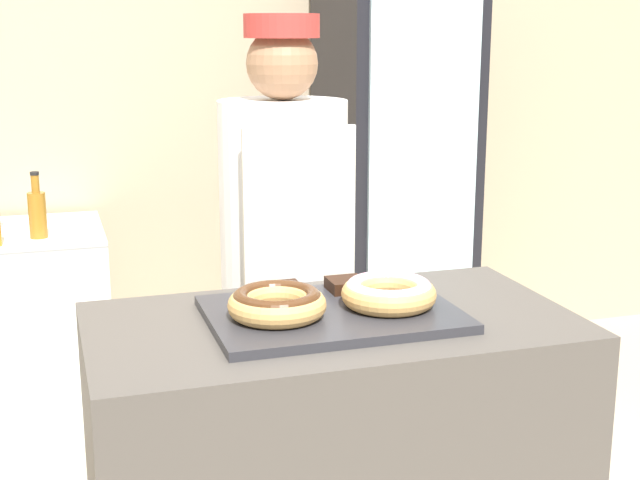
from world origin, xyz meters
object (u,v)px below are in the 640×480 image
Objects in this scene: brownie_back_right at (346,285)px; baker_person at (285,271)px; donut_chocolate_glaze at (277,302)px; brownie_back_left at (283,290)px; serving_tray at (332,314)px; beverage_fridge at (394,178)px; bottle_amber at (37,212)px; donut_light_glaze at (389,292)px.

baker_person reaches higher than brownie_back_right.
donut_chocolate_glaze reaches higher than brownie_back_left.
serving_tray is 0.61m from baker_person.
brownie_back_left is at bearing -121.00° from beverage_fridge.
serving_tray is at bearing -66.31° from bottle_amber.
beverage_fridge reaches higher than donut_light_glaze.
baker_person is at bearing 74.30° from brownie_back_left.
baker_person reaches higher than bottle_amber.
donut_chocolate_glaze is 1.70m from bottle_amber.
bottle_amber is at bearing 117.71° from donut_light_glaze.
brownie_back_left reaches higher than serving_tray.
brownie_back_right is 0.05× the size of beverage_fridge.
bottle_amber is (-0.61, 1.45, -0.04)m from brownie_back_left.
donut_light_glaze reaches higher than brownie_back_right.
brownie_back_right is (-0.06, 0.16, -0.02)m from donut_light_glaze.
beverage_fridge reaches higher than brownie_back_left.
donut_light_glaze is 2.55× the size of brownie_back_left.
brownie_back_right reaches higher than serving_tray.
donut_chocolate_glaze is at bearing -145.23° from brownie_back_right.
brownie_back_left and brownie_back_right have the same top height.
serving_tray is 0.15m from donut_light_glaze.
serving_tray is at bearing -59.19° from brownie_back_left.
brownie_back_left is 0.49m from baker_person.
donut_chocolate_glaze is at bearing -120.05° from beverage_fridge.
brownie_back_left is 0.06× the size of baker_person.
beverage_fridge is (0.96, 1.60, -0.01)m from brownie_back_left.
serving_tray is at bearing -93.99° from baker_person.
baker_person reaches higher than donut_chocolate_glaze.
brownie_back_left is 0.17m from brownie_back_right.
donut_light_glaze is at bearing -34.77° from brownie_back_left.
brownie_back_left is 0.36× the size of bottle_amber.
brownie_back_right is 1.78m from beverage_fridge.
donut_light_glaze is (0.29, 0.00, 0.00)m from donut_chocolate_glaze.
brownie_back_left is at bearing 70.21° from donut_chocolate_glaze.
baker_person reaches higher than serving_tray.
brownie_back_left is at bearing -105.70° from baker_person.
serving_tray is 6.53× the size of brownie_back_right.
donut_chocolate_glaze is 0.13× the size of beverage_fridge.
serving_tray is 1.74m from bottle_amber.
beverage_fridge is at bearing 59.00° from brownie_back_left.
bottle_amber reaches higher than brownie_back_right.
bottle_amber reaches higher than serving_tray.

